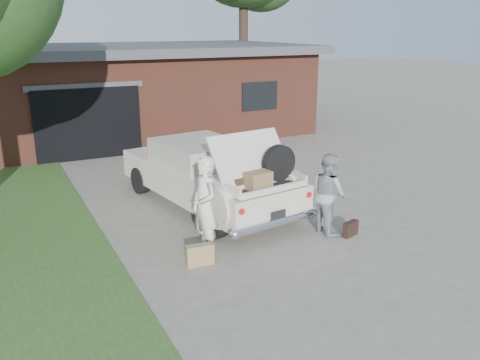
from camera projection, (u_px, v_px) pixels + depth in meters
name	position (u px, v px, depth m)	size (l,w,h in m)	color
ground	(254.00, 243.00, 9.74)	(90.00, 90.00, 0.00)	gray
house	(135.00, 89.00, 19.47)	(12.80, 7.80, 3.30)	brown
sedan	(208.00, 174.00, 11.54)	(2.73, 5.39, 1.95)	beige
woman_left	(205.00, 206.00, 9.04)	(0.66, 0.44, 1.82)	silver
woman_right	(329.00, 194.00, 10.04)	(0.79, 0.61, 1.62)	gray
suitcase_left	(200.00, 255.00, 8.80)	(0.48, 0.15, 0.37)	#9B844F
suitcase_right	(351.00, 229.00, 10.03)	(0.39, 0.12, 0.30)	black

